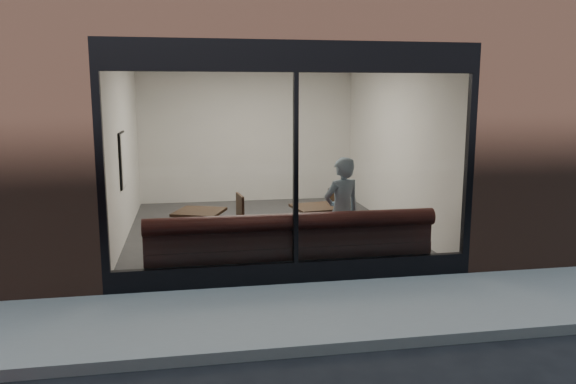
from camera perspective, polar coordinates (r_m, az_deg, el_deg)
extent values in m
plane|color=black|center=(5.86, 4.69, -15.71)|extent=(120.00, 120.00, 0.00)
cube|color=gray|center=(6.74, 2.47, -12.06)|extent=(40.00, 2.00, 0.01)
cube|color=gray|center=(5.79, 4.83, -15.39)|extent=(40.00, 0.10, 0.12)
cube|color=brown|center=(13.34, -20.45, 5.35)|extent=(2.50, 12.00, 3.20)
cube|color=brown|center=(14.10, 11.28, 6.00)|extent=(2.50, 12.00, 3.20)
cube|color=brown|center=(16.18, -5.28, 6.65)|extent=(5.00, 6.00, 3.20)
plane|color=#2D2D30|center=(10.50, -2.30, -3.88)|extent=(6.00, 6.00, 0.00)
plane|color=white|center=(10.21, -2.43, 13.66)|extent=(6.00, 6.00, 0.00)
plane|color=silver|center=(13.19, -4.14, 5.90)|extent=(5.00, 0.00, 5.00)
plane|color=silver|center=(10.20, -16.40, 4.32)|extent=(0.00, 6.00, 6.00)
plane|color=silver|center=(10.85, 10.82, 4.87)|extent=(0.00, 6.00, 6.00)
cube|color=black|center=(7.66, 0.75, -8.16)|extent=(5.00, 0.10, 0.30)
cube|color=black|center=(7.29, 0.81, 13.63)|extent=(5.00, 0.10, 0.40)
cube|color=black|center=(7.35, 0.78, 2.27)|extent=(0.06, 0.10, 2.50)
plane|color=white|center=(7.32, 0.82, 2.24)|extent=(4.80, 0.00, 4.80)
cube|color=#371814|center=(8.01, 0.21, -6.78)|extent=(4.00, 0.55, 0.45)
imported|color=#8EA8BD|center=(8.25, 5.48, -2.10)|extent=(0.69, 0.56, 1.63)
cube|color=black|center=(8.73, -9.00, -2.01)|extent=(0.89, 0.89, 0.04)
cube|color=black|center=(8.96, 2.84, -1.59)|extent=(0.79, 0.79, 0.04)
cube|color=black|center=(9.07, -6.02, -4.74)|extent=(0.52, 0.52, 0.04)
cube|color=black|center=(9.40, 4.02, -4.17)|extent=(0.56, 0.56, 0.04)
cube|color=white|center=(9.82, -16.36, 3.16)|extent=(0.02, 0.66, 0.88)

